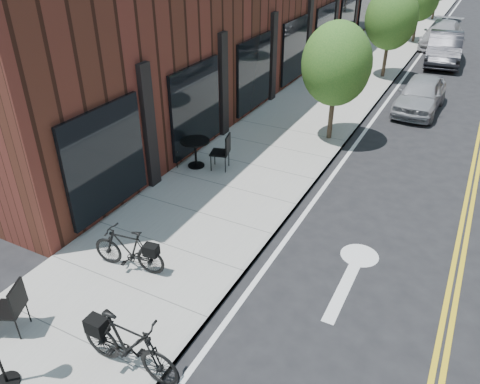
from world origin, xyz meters
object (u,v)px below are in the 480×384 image
Objects in this scene: parked_car_c at (442,34)px; bistro_set_c at (195,149)px; bicycle_left at (128,249)px; parked_car_a at (421,94)px; parked_car_b at (444,48)px; bicycle_right at (129,345)px.

bistro_set_c is at bearing -101.01° from parked_car_c.
bicycle_left is at bearing -95.72° from parked_car_c.
bicycle_left is at bearing -89.79° from bistro_set_c.
parked_car_b reaches higher than parked_car_a.
parked_car_c reaches higher than bistro_set_c.
bistro_set_c is 0.54× the size of parked_car_a.
bicycle_left is 24.70m from parked_car_c.
bistro_set_c is 0.44× the size of parked_car_b.
bistro_set_c is 20.32m from parked_car_c.
parked_car_c is (3.13, 24.50, 0.07)m from bicycle_left.
bistro_set_c is at bearing -112.46° from parked_car_b.
parked_car_b is 0.97× the size of parked_car_c.
bistro_set_c is 9.69m from parked_car_a.
bicycle_right is at bearing -96.02° from parked_car_a.
bicycle_right is at bearing -81.35° from bistro_set_c.
bicycle_left is 4.84m from bistro_set_c.
parked_car_b is at bearing 57.48° from bistro_set_c.
parked_car_c is (1.44, 26.55, -0.01)m from bicycle_right.
bistro_set_c is (-1.29, 4.67, 0.05)m from bicycle_left.
parked_car_a is (3.78, 12.92, 0.04)m from bicycle_left.
bicycle_left is 0.36× the size of parked_car_b.
bicycle_right is 0.42× the size of parked_car_b.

